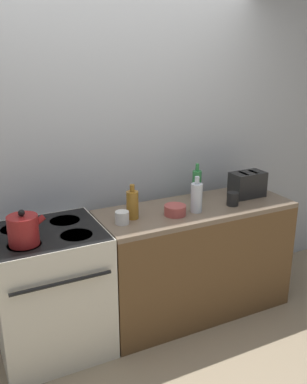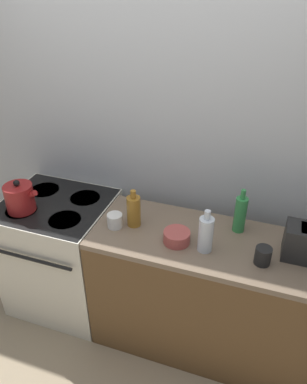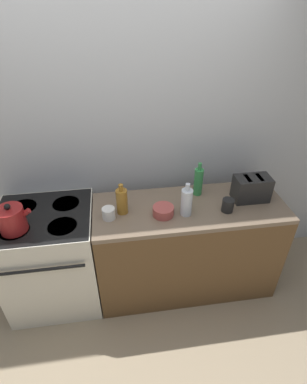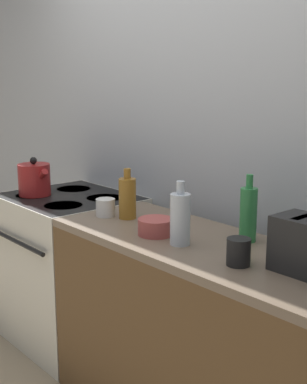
{
  "view_description": "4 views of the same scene",
  "coord_description": "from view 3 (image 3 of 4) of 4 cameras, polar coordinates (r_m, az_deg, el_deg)",
  "views": [
    {
      "loc": [
        -1.13,
        -2.33,
        2.06
      ],
      "look_at": [
        0.18,
        0.3,
        1.08
      ],
      "focal_mm": 40.0,
      "sensor_mm": 36.0,
      "label": 1
    },
    {
      "loc": [
        0.76,
        -1.48,
        2.34
      ],
      "look_at": [
        0.12,
        0.37,
        1.13
      ],
      "focal_mm": 35.0,
      "sensor_mm": 36.0,
      "label": 2
    },
    {
      "loc": [
        -0.01,
        -1.54,
        2.35
      ],
      "look_at": [
        0.27,
        0.38,
        1.01
      ],
      "focal_mm": 28.0,
      "sensor_mm": 36.0,
      "label": 3
    },
    {
      "loc": [
        2.05,
        -1.3,
        1.61
      ],
      "look_at": [
        0.1,
        0.39,
        1.05
      ],
      "focal_mm": 50.0,
      "sensor_mm": 36.0,
      "label": 4
    }
  ],
  "objects": [
    {
      "name": "ground_plane",
      "position": [
        2.81,
        -4.6,
        -22.36
      ],
      "size": [
        12.0,
        12.0,
        0.0
      ],
      "primitive_type": "plane",
      "color": "tan"
    },
    {
      "name": "wall_back",
      "position": [
        2.49,
        -7.29,
        9.38
      ],
      "size": [
        8.0,
        0.05,
        2.6
      ],
      "color": "silver",
      "rests_on": "ground_plane"
    },
    {
      "name": "stove",
      "position": [
        2.72,
        -18.64,
        -11.62
      ],
      "size": [
        0.74,
        0.7,
        0.91
      ],
      "color": "silver",
      "rests_on": "ground_plane"
    },
    {
      "name": "counter_block",
      "position": [
        2.69,
        6.33,
        -10.4
      ],
      "size": [
        1.54,
        0.58,
        0.91
      ],
      "color": "brown",
      "rests_on": "ground_plane"
    },
    {
      "name": "kettle",
      "position": [
        2.32,
        -25.38,
        -4.74
      ],
      "size": [
        0.24,
        0.19,
        0.23
      ],
      "color": "maroon",
      "rests_on": "stove"
    },
    {
      "name": "toaster",
      "position": [
        2.52,
        18.16,
        0.66
      ],
      "size": [
        0.28,
        0.16,
        0.2
      ],
      "color": "black",
      "rests_on": "counter_block"
    },
    {
      "name": "bottle_clear",
      "position": [
        2.24,
        6.31,
        -1.87
      ],
      "size": [
        0.09,
        0.09,
        0.27
      ],
      "color": "silver",
      "rests_on": "counter_block"
    },
    {
      "name": "bottle_green",
      "position": [
        2.48,
        8.53,
        2.02
      ],
      "size": [
        0.07,
        0.07,
        0.29
      ],
      "color": "#338C47",
      "rests_on": "counter_block"
    },
    {
      "name": "bottle_amber",
      "position": [
        2.27,
        -6.03,
        -1.71
      ],
      "size": [
        0.09,
        0.09,
        0.25
      ],
      "color": "#9E6B23",
      "rests_on": "counter_block"
    },
    {
      "name": "cup_black",
      "position": [
        2.37,
        13.96,
        -2.47
      ],
      "size": [
        0.09,
        0.09,
        0.1
      ],
      "color": "black",
      "rests_on": "counter_block"
    },
    {
      "name": "cup_white",
      "position": [
        2.26,
        -8.54,
        -4.05
      ],
      "size": [
        0.1,
        0.1,
        0.09
      ],
      "color": "white",
      "rests_on": "counter_block"
    },
    {
      "name": "bowl",
      "position": [
        2.27,
        1.88,
        -3.62
      ],
      "size": [
        0.16,
        0.16,
        0.07
      ],
      "color": "#B24C47",
      "rests_on": "counter_block"
    }
  ]
}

